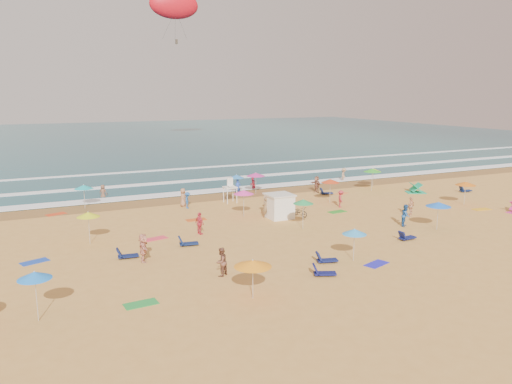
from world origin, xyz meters
name	(u,v)px	position (x,y,z in m)	size (l,w,h in m)	color
ground	(258,226)	(0.00, 0.00, 0.00)	(220.00, 220.00, 0.00)	gold
ocean	(103,140)	(0.00, 84.00, 0.00)	(220.00, 140.00, 0.18)	#0C4756
wet_sand	(206,197)	(0.00, 12.50, 0.01)	(220.00, 220.00, 0.00)	olive
surf_foam	(182,183)	(0.00, 21.32, 0.10)	(200.00, 18.70, 0.05)	white
cabana	(279,207)	(2.82, 1.56, 1.00)	(2.00, 2.00, 2.00)	white
cabana_roof	(280,195)	(2.82, 1.56, 2.06)	(2.20, 2.20, 0.12)	silver
bicycle	(300,212)	(4.72, 1.26, 0.44)	(0.58, 1.66, 0.87)	black
lifeguard_stand	(230,192)	(1.28, 9.05, 1.05)	(1.20, 1.20, 2.10)	white
beach_umbrellas	(255,198)	(0.29, 1.09, 2.09)	(46.43, 27.48, 0.75)	orange
loungers	(355,225)	(6.89, -3.82, 0.17)	(39.57, 21.26, 0.34)	#0E1949
towels	(227,235)	(-3.25, -1.44, 0.01)	(46.65, 24.13, 0.03)	#B2163A
popup_tents	(463,196)	(22.40, -0.43, 0.60)	(4.19, 13.34, 1.20)	#DD3193
beachgoers	(256,204)	(1.69, 3.97, 0.81)	(43.68, 27.04, 2.09)	brown
parasail	(174,5)	(12.02, 63.73, 27.43)	(9.78, 3.42, 10.14)	red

